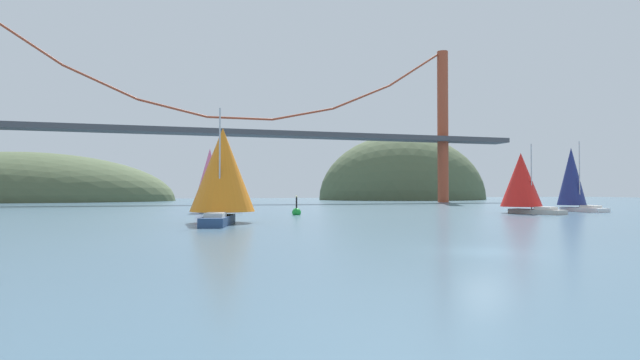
{
  "coord_description": "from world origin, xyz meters",
  "views": [
    {
      "loc": [
        -14.45,
        -21.39,
        2.98
      ],
      "look_at": [
        0.0,
        28.7,
        4.08
      ],
      "focal_mm": 28.28,
      "sensor_mm": 36.0,
      "label": 1
    }
  ],
  "objects_px": {
    "sailboat_navy_sail": "(572,178)",
    "sailboat_red_spinnaker": "(522,181)",
    "sailboat_orange_sail": "(222,172)",
    "sailboat_pink_spinnaker": "(210,179)",
    "channel_buoy": "(297,212)"
  },
  "relations": [
    {
      "from": "sailboat_pink_spinnaker",
      "to": "sailboat_navy_sail",
      "type": "relative_size",
      "value": 0.92
    },
    {
      "from": "sailboat_pink_spinnaker",
      "to": "sailboat_red_spinnaker",
      "type": "distance_m",
      "value": 41.51
    },
    {
      "from": "sailboat_pink_spinnaker",
      "to": "sailboat_red_spinnaker",
      "type": "height_order",
      "value": "sailboat_pink_spinnaker"
    },
    {
      "from": "sailboat_red_spinnaker",
      "to": "sailboat_pink_spinnaker",
      "type": "bearing_deg",
      "value": 160.93
    },
    {
      "from": "sailboat_pink_spinnaker",
      "to": "sailboat_red_spinnaker",
      "type": "relative_size",
      "value": 1.02
    },
    {
      "from": "sailboat_navy_sail",
      "to": "channel_buoy",
      "type": "relative_size",
      "value": 3.83
    },
    {
      "from": "sailboat_navy_sail",
      "to": "sailboat_orange_sail",
      "type": "xyz_separation_m",
      "value": [
        -51.76,
        -13.75,
        -0.06
      ]
    },
    {
      "from": "sailboat_navy_sail",
      "to": "sailboat_red_spinnaker",
      "type": "height_order",
      "value": "sailboat_navy_sail"
    },
    {
      "from": "sailboat_red_spinnaker",
      "to": "channel_buoy",
      "type": "xyz_separation_m",
      "value": [
        -29.48,
        4.06,
        -3.86
      ]
    },
    {
      "from": "sailboat_pink_spinnaker",
      "to": "channel_buoy",
      "type": "height_order",
      "value": "sailboat_pink_spinnaker"
    },
    {
      "from": "sailboat_navy_sail",
      "to": "sailboat_orange_sail",
      "type": "height_order",
      "value": "sailboat_orange_sail"
    },
    {
      "from": "sailboat_pink_spinnaker",
      "to": "sailboat_red_spinnaker",
      "type": "bearing_deg",
      "value": -19.07
    },
    {
      "from": "sailboat_pink_spinnaker",
      "to": "sailboat_orange_sail",
      "type": "height_order",
      "value": "sailboat_orange_sail"
    },
    {
      "from": "sailboat_navy_sail",
      "to": "sailboat_orange_sail",
      "type": "relative_size",
      "value": 0.98
    },
    {
      "from": "sailboat_navy_sail",
      "to": "sailboat_red_spinnaker",
      "type": "distance_m",
      "value": 12.85
    }
  ]
}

